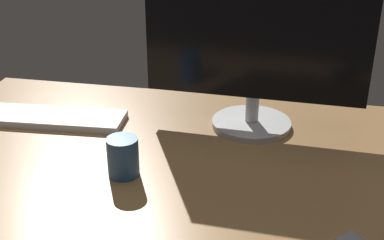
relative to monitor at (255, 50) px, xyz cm
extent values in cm
cube|color=olive|center=(-14.85, -21.20, -22.57)|extent=(140.00, 84.00, 2.00)
cylinder|color=#B9B9B9|center=(0.00, 0.00, -20.78)|extent=(21.41, 21.41, 1.58)
cylinder|color=#B9B9B9|center=(0.00, 0.00, -16.43)|extent=(3.56, 3.56, 7.12)
cube|color=black|center=(0.00, 0.00, 3.75)|extent=(57.56, 4.81, 33.24)
cube|color=white|center=(-55.98, -7.75, -20.62)|extent=(43.73, 14.66, 1.91)
cylinder|color=#28518C|center=(-26.03, -30.95, -16.98)|extent=(7.14, 7.14, 9.18)
camera|label=1|loc=(9.09, -126.82, 40.09)|focal=48.26mm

